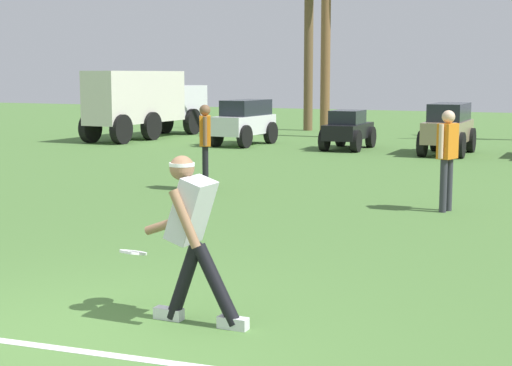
{
  "coord_description": "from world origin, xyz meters",
  "views": [
    {
      "loc": [
        3.89,
        -4.77,
        2.11
      ],
      "look_at": [
        0.22,
        3.07,
        0.9
      ],
      "focal_mm": 55.0,
      "sensor_mm": 36.0,
      "label": 1
    }
  ],
  "objects_px": {
    "frisbee_thrower": "(192,230)",
    "palm_tree_far_left": "(308,39)",
    "box_truck": "(146,101)",
    "palm_tree_left_of_centre": "(325,34)",
    "parked_car_slot_a": "(245,121)",
    "teammate_near_sideline": "(447,151)",
    "teammate_midfield": "(205,139)",
    "parked_car_slot_c": "(448,127)",
    "parked_car_slot_b": "(348,129)",
    "frisbee_in_flight": "(133,252)"
  },
  "relations": [
    {
      "from": "box_truck",
      "to": "palm_tree_left_of_centre",
      "type": "relative_size",
      "value": 1.03
    },
    {
      "from": "frisbee_in_flight",
      "to": "parked_car_slot_a",
      "type": "relative_size",
      "value": 0.12
    },
    {
      "from": "frisbee_thrower",
      "to": "frisbee_in_flight",
      "type": "xyz_separation_m",
      "value": [
        -0.72,
        0.19,
        -0.3
      ]
    },
    {
      "from": "frisbee_thrower",
      "to": "teammate_near_sideline",
      "type": "relative_size",
      "value": 0.92
    },
    {
      "from": "frisbee_thrower",
      "to": "palm_tree_far_left",
      "type": "xyz_separation_m",
      "value": [
        -7.5,
        21.88,
        2.6
      ]
    },
    {
      "from": "teammate_near_sideline",
      "to": "teammate_midfield",
      "type": "bearing_deg",
      "value": 175.45
    },
    {
      "from": "teammate_midfield",
      "to": "parked_car_slot_b",
      "type": "height_order",
      "value": "teammate_midfield"
    },
    {
      "from": "frisbee_thrower",
      "to": "palm_tree_left_of_centre",
      "type": "height_order",
      "value": "palm_tree_left_of_centre"
    },
    {
      "from": "teammate_midfield",
      "to": "palm_tree_left_of_centre",
      "type": "height_order",
      "value": "palm_tree_left_of_centre"
    },
    {
      "from": "parked_car_slot_a",
      "to": "palm_tree_left_of_centre",
      "type": "relative_size",
      "value": 0.42
    },
    {
      "from": "frisbee_in_flight",
      "to": "parked_car_slot_b",
      "type": "bearing_deg",
      "value": 101.25
    },
    {
      "from": "parked_car_slot_c",
      "to": "frisbee_thrower",
      "type": "bearing_deg",
      "value": -86.53
    },
    {
      "from": "parked_car_slot_b",
      "to": "palm_tree_left_of_centre",
      "type": "xyz_separation_m",
      "value": [
        -2.13,
        3.85,
        2.86
      ]
    },
    {
      "from": "frisbee_in_flight",
      "to": "teammate_midfield",
      "type": "xyz_separation_m",
      "value": [
        -2.86,
        6.58,
        0.44
      ]
    },
    {
      "from": "parked_car_slot_b",
      "to": "palm_tree_far_left",
      "type": "relative_size",
      "value": 0.4
    },
    {
      "from": "parked_car_slot_b",
      "to": "parked_car_slot_c",
      "type": "xyz_separation_m",
      "value": [
        2.83,
        -0.2,
        0.16
      ]
    },
    {
      "from": "frisbee_in_flight",
      "to": "palm_tree_far_left",
      "type": "distance_m",
      "value": 22.9
    },
    {
      "from": "teammate_midfield",
      "to": "parked_car_slot_a",
      "type": "height_order",
      "value": "teammate_midfield"
    },
    {
      "from": "frisbee_in_flight",
      "to": "palm_tree_left_of_centre",
      "type": "height_order",
      "value": "palm_tree_left_of_centre"
    },
    {
      "from": "teammate_near_sideline",
      "to": "parked_car_slot_b",
      "type": "height_order",
      "value": "teammate_near_sideline"
    },
    {
      "from": "frisbee_in_flight",
      "to": "palm_tree_left_of_centre",
      "type": "distance_m",
      "value": 19.96
    },
    {
      "from": "palm_tree_left_of_centre",
      "to": "palm_tree_far_left",
      "type": "bearing_deg",
      "value": 121.84
    },
    {
      "from": "teammate_midfield",
      "to": "parked_car_slot_b",
      "type": "bearing_deg",
      "value": 91.1
    },
    {
      "from": "teammate_midfield",
      "to": "palm_tree_far_left",
      "type": "xyz_separation_m",
      "value": [
        -3.92,
        15.11,
        2.46
      ]
    },
    {
      "from": "frisbee_in_flight",
      "to": "parked_car_slot_b",
      "type": "distance_m",
      "value": 15.51
    },
    {
      "from": "parked_car_slot_b",
      "to": "box_truck",
      "type": "relative_size",
      "value": 0.38
    },
    {
      "from": "parked_car_slot_a",
      "to": "teammate_midfield",
      "type": "bearing_deg",
      "value": -68.52
    },
    {
      "from": "teammate_near_sideline",
      "to": "parked_car_slot_b",
      "type": "distance_m",
      "value": 10.09
    },
    {
      "from": "frisbee_thrower",
      "to": "parked_car_slot_a",
      "type": "height_order",
      "value": "frisbee_thrower"
    },
    {
      "from": "parked_car_slot_a",
      "to": "box_truck",
      "type": "relative_size",
      "value": 0.41
    },
    {
      "from": "parked_car_slot_c",
      "to": "palm_tree_far_left",
      "type": "xyz_separation_m",
      "value": [
        -6.58,
        6.67,
        2.68
      ]
    },
    {
      "from": "frisbee_thrower",
      "to": "parked_car_slot_c",
      "type": "bearing_deg",
      "value": 93.47
    },
    {
      "from": "frisbee_thrower",
      "to": "frisbee_in_flight",
      "type": "bearing_deg",
      "value": 165.05
    },
    {
      "from": "parked_car_slot_c",
      "to": "parked_car_slot_b",
      "type": "bearing_deg",
      "value": 175.86
    },
    {
      "from": "frisbee_thrower",
      "to": "frisbee_in_flight",
      "type": "distance_m",
      "value": 0.81
    },
    {
      "from": "box_truck",
      "to": "parked_car_slot_b",
      "type": "bearing_deg",
      "value": -6.9
    },
    {
      "from": "frisbee_thrower",
      "to": "parked_car_slot_b",
      "type": "relative_size",
      "value": 0.64
    },
    {
      "from": "parked_car_slot_a",
      "to": "frisbee_thrower",
      "type": "bearing_deg",
      "value": -65.62
    },
    {
      "from": "frisbee_thrower",
      "to": "palm_tree_left_of_centre",
      "type": "relative_size",
      "value": 0.25
    },
    {
      "from": "teammate_near_sideline",
      "to": "box_truck",
      "type": "height_order",
      "value": "box_truck"
    },
    {
      "from": "palm_tree_far_left",
      "to": "parked_car_slot_b",
      "type": "bearing_deg",
      "value": -59.87
    },
    {
      "from": "parked_car_slot_c",
      "to": "teammate_midfield",
      "type": "bearing_deg",
      "value": -107.52
    },
    {
      "from": "parked_car_slot_a",
      "to": "palm_tree_left_of_centre",
      "type": "height_order",
      "value": "palm_tree_left_of_centre"
    },
    {
      "from": "frisbee_in_flight",
      "to": "teammate_midfield",
      "type": "distance_m",
      "value": 7.18
    },
    {
      "from": "parked_car_slot_a",
      "to": "parked_car_slot_c",
      "type": "height_order",
      "value": "same"
    },
    {
      "from": "parked_car_slot_a",
      "to": "box_truck",
      "type": "bearing_deg",
      "value": 167.58
    },
    {
      "from": "teammate_near_sideline",
      "to": "box_truck",
      "type": "distance_m",
      "value": 15.43
    },
    {
      "from": "teammate_near_sideline",
      "to": "palm_tree_far_left",
      "type": "distance_m",
      "value": 17.73
    },
    {
      "from": "teammate_midfield",
      "to": "palm_tree_left_of_centre",
      "type": "distance_m",
      "value": 12.94
    },
    {
      "from": "parked_car_slot_a",
      "to": "box_truck",
      "type": "height_order",
      "value": "box_truck"
    }
  ]
}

